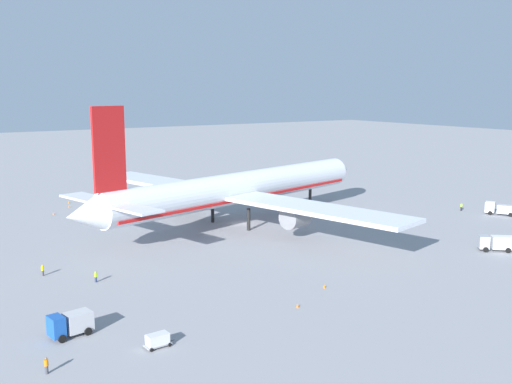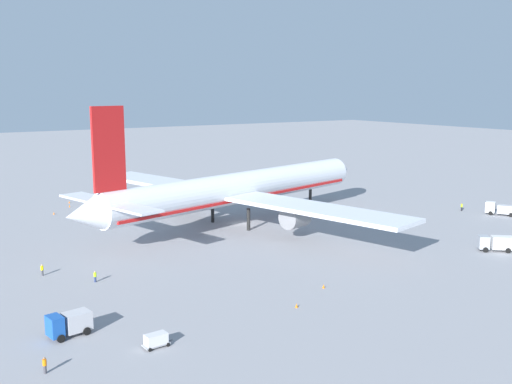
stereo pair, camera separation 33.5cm
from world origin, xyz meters
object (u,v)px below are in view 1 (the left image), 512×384
Objects in this scene: service_truck_2 at (496,243)px; traffic_cone_2 at (298,305)px; baggage_cart_0 at (158,340)px; traffic_cone_4 at (69,206)px; traffic_cone_1 at (324,286)px; airliner at (236,189)px; ground_worker_4 at (461,207)px; ground_worker_0 at (43,270)px; traffic_cone_0 at (54,213)px; service_truck_1 at (501,209)px; ground_worker_1 at (96,277)px; ground_worker_3 at (46,365)px; service_truck_0 at (71,323)px; traffic_cone_3 at (69,202)px.

service_truck_2 is 44.35m from traffic_cone_2.
traffic_cone_4 is at bearing 80.85° from baggage_cart_0.
baggage_cart_0 reaches higher than traffic_cone_1.
ground_worker_4 is at bearing -17.55° from airliner.
baggage_cart_0 is 32.15m from ground_worker_0.
traffic_cone_4 is (5.14, 6.28, 0.00)m from traffic_cone_0.
airliner is 58.71m from service_truck_1.
service_truck_1 reaches higher than traffic_cone_0.
traffic_cone_2 is 1.00× the size of traffic_cone_4.
ground_worker_1 is 0.90× the size of ground_worker_4.
traffic_cone_1 and traffic_cone_4 have the same top height.
ground_worker_0 is 91.40m from ground_worker_4.
airliner is at bearing -57.07° from traffic_cone_4.
ground_worker_3 is at bearing -104.56° from traffic_cone_0.
service_truck_0 reaches higher than traffic_cone_0.
ground_worker_4 reaches higher than ground_worker_0.
traffic_cone_2 is (26.52, -6.84, -1.21)m from service_truck_0.
service_truck_1 reaches higher than traffic_cone_4.
service_truck_2 reaches higher than ground_worker_1.
ground_worker_3 is 0.95× the size of ground_worker_4.
traffic_cone_2 is at bearing 1.51° from ground_worker_3.
airliner is 57.57m from service_truck_0.
service_truck_0 reaches higher than ground_worker_1.
airliner is 47.77m from traffic_cone_3.
service_truck_0 is 2.78× the size of ground_worker_4.
ground_worker_0 is at bearing 97.97° from baggage_cart_0.
traffic_cone_2 is (-70.78, -20.24, -1.14)m from service_truck_1.
service_truck_2 is (-26.53, -17.52, 0.07)m from service_truck_1.
traffic_cone_0 is at bearing 77.45° from service_truck_0.
service_truck_0 is 9.06× the size of traffic_cone_2.
service_truck_0 is at bearing -116.07° from ground_worker_1.
traffic_cone_0 is at bearing 128.04° from service_truck_2.
ground_worker_0 is 45.04m from traffic_cone_0.
baggage_cart_0 is at bearing -166.72° from service_truck_1.
ground_worker_1 is (5.68, -7.13, -0.06)m from ground_worker_0.
traffic_cone_3 is at bearing 70.92° from ground_worker_0.
service_truck_0 is at bearing 131.49° from baggage_cart_0.
service_truck_0 is 9.06× the size of traffic_cone_3.
traffic_cone_3 is (25.89, 86.12, -0.59)m from ground_worker_3.
baggage_cart_0 is at bearing -1.29° from ground_worker_3.
baggage_cart_0 reaches higher than traffic_cone_0.
ground_worker_0 is at bearing -106.01° from traffic_cone_0.
service_truck_1 is at bearing -2.19° from ground_worker_1.
service_truck_1 reaches higher than traffic_cone_1.
service_truck_0 is 0.75× the size of service_truck_1.
ground_worker_4 is 3.26× the size of traffic_cone_1.
baggage_cart_0 is 6.29× the size of traffic_cone_1.
service_truck_2 reaches higher than traffic_cone_0.
ground_worker_0 is at bearing 127.94° from traffic_cone_2.
traffic_cone_3 is (-12.69, 81.42, 0.00)m from traffic_cone_1.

